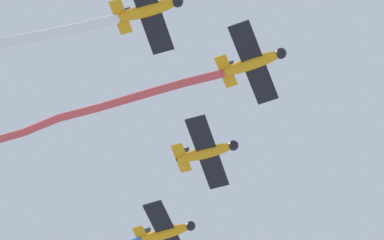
% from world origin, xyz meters
% --- Properties ---
extents(airplane_lead, '(5.71, 6.63, 1.78)m').
position_xyz_m(airplane_lead, '(5.89, 2.74, 59.31)').
color(airplane_lead, orange).
extents(smoke_trail_lead, '(26.29, 21.02, 3.13)m').
position_xyz_m(smoke_trail_lead, '(20.98, 14.27, 60.44)').
color(smoke_trail_lead, '#DB4C4C').
extents(airplane_left_wing, '(5.83, 6.42, 1.78)m').
position_xyz_m(airplane_left_wing, '(14.55, 1.24, 59.31)').
color(airplane_left_wing, orange).
extents(airplane_right_wing, '(5.86, 6.39, 1.78)m').
position_xyz_m(airplane_right_wing, '(6.47, 11.50, 59.61)').
color(airplane_right_wing, orange).
extents(airplane_slot, '(5.74, 6.58, 1.78)m').
position_xyz_m(airplane_slot, '(23.21, -0.25, 59.01)').
color(airplane_slot, orange).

